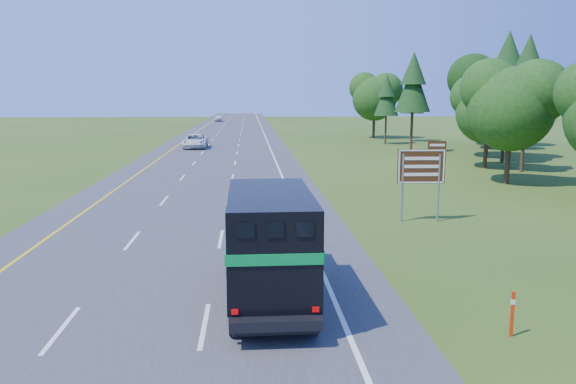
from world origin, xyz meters
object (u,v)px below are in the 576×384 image
at_px(horse_truck, 269,240).
at_px(far_car, 218,118).
at_px(exit_sign, 422,170).
at_px(white_suv, 195,141).

distance_m(horse_truck, far_car, 116.78).
bearing_deg(exit_sign, white_suv, 112.57).
height_order(far_car, exit_sign, exit_sign).
bearing_deg(far_car, horse_truck, -89.76).
bearing_deg(horse_truck, far_car, 93.30).
bearing_deg(far_car, exit_sign, -85.36).
bearing_deg(horse_truck, white_suv, 97.35).
relative_size(horse_truck, exit_sign, 1.92).
relative_size(far_car, exit_sign, 1.14).
bearing_deg(white_suv, far_car, 90.19).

